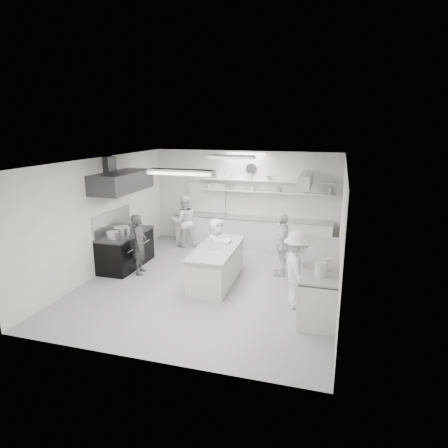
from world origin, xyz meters
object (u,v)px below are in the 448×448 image
(stove, at_px, (126,251))
(cook_stove, at_px, (139,244))
(right_counter, at_px, (322,278))
(cook_back, at_px, (184,221))
(back_counter, at_px, (252,232))
(prep_island, at_px, (217,265))

(stove, xyz_separation_m, cook_stove, (0.62, -0.36, 0.34))
(right_counter, distance_m, cook_back, 5.21)
(right_counter, xyz_separation_m, cook_stove, (-4.63, 0.24, 0.32))
(stove, distance_m, right_counter, 5.28)
(back_counter, xyz_separation_m, cook_back, (-2.05, -0.64, 0.36))
(prep_island, relative_size, cook_back, 1.39)
(right_counter, bearing_deg, cook_back, 147.86)
(back_counter, xyz_separation_m, prep_island, (-0.18, -3.14, -0.04))
(back_counter, relative_size, prep_island, 2.18)
(cook_stove, bearing_deg, cook_back, -19.17)
(cook_stove, distance_m, cook_back, 2.54)
(cook_stove, bearing_deg, prep_island, -103.34)
(prep_island, bearing_deg, cook_stove, 179.11)
(stove, relative_size, prep_island, 0.79)
(cook_back, bearing_deg, right_counter, 117.40)
(right_counter, xyz_separation_m, prep_island, (-2.53, 0.26, -0.05))
(prep_island, distance_m, cook_stove, 2.13)
(cook_stove, bearing_deg, back_counter, -49.78)
(cook_stove, xyz_separation_m, cook_back, (0.23, 2.53, 0.03))
(stove, bearing_deg, back_counter, 43.99)
(stove, relative_size, back_counter, 0.36)
(back_counter, distance_m, cook_stove, 3.91)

